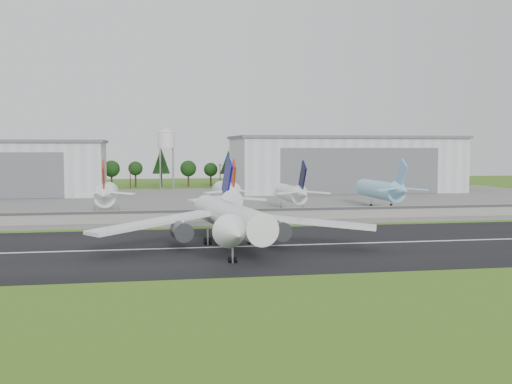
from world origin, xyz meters
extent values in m
plane|color=#335915|center=(0.00, 0.00, 0.00)|extent=(600.00, 600.00, 0.00)
cube|color=black|center=(0.00, 10.00, 0.05)|extent=(320.00, 60.00, 0.10)
cube|color=white|center=(0.00, 10.00, 0.11)|extent=(220.00, 1.00, 0.02)
cube|color=slate|center=(0.00, 120.00, 0.05)|extent=(320.00, 150.00, 0.10)
cube|color=gray|center=(0.00, 55.00, 1.75)|extent=(240.00, 0.50, 3.50)
cube|color=#38383A|center=(0.00, 54.70, 3.00)|extent=(240.00, 0.12, 0.70)
cube|color=silver|center=(75.00, 165.00, 12.00)|extent=(100.00, 45.00, 24.00)
cube|color=#595B60|center=(75.00, 165.00, 24.60)|extent=(102.00, 47.00, 1.20)
cube|color=#595B60|center=(75.00, 142.35, 10.08)|extent=(70.00, 0.30, 19.68)
cylinder|color=#99999E|center=(-8.00, 182.00, 10.00)|extent=(0.50, 0.50, 20.00)
cylinder|color=#99999E|center=(-2.00, 188.00, 10.00)|extent=(0.50, 0.50, 20.00)
cylinder|color=silver|center=(-5.00, 185.00, 23.50)|extent=(8.00, 8.00, 7.00)
cone|color=silver|center=(-5.00, 185.00, 28.20)|extent=(8.40, 8.40, 2.40)
cylinder|color=white|center=(0.18, 10.00, 6.20)|extent=(10.80, 44.37, 5.80)
cone|color=white|center=(-2.69, -14.84, 6.20)|extent=(6.45, 6.63, 5.80)
cone|color=white|center=(3.22, 36.33, 7.40)|extent=(6.51, 9.57, 5.51)
cube|color=#0E0B69|center=(3.16, 35.83, 12.70)|extent=(1.59, 9.53, 11.13)
cube|color=white|center=(14.85, 6.29, 5.40)|extent=(28.06, 15.34, 2.65)
cylinder|color=#333338|center=(9.22, 5.43, 3.80)|extent=(4.41, 5.90, 3.80)
cube|color=white|center=(8.13, 35.26, 7.80)|extent=(9.46, 4.92, 0.98)
cube|color=white|center=(-14.95, 9.73, 5.40)|extent=(26.16, 20.41, 2.65)
cylinder|color=#333338|center=(-9.66, 7.61, 3.80)|extent=(4.41, 5.90, 3.80)
cube|color=white|center=(-1.81, 36.40, 7.80)|extent=(9.52, 6.65, 0.98)
cube|color=#99999E|center=(-0.28, 6.03, 1.70)|extent=(13.37, 30.95, 3.20)
cylinder|color=black|center=(-3.95, 13.50, 0.85)|extent=(0.57, 1.54, 1.50)
cylinder|color=white|center=(-27.35, 80.00, 6.06)|extent=(6.13, 24.00, 6.13)
cone|color=white|center=(-27.35, 64.50, 7.06)|extent=(5.82, 7.00, 5.82)
cube|color=#A91F0D|center=(-27.35, 65.00, 11.86)|extent=(0.45, 8.59, 10.02)
cylinder|color=#99999E|center=(-30.85, 78.00, 1.50)|extent=(0.32, 0.32, 3.00)
cylinder|color=#99999E|center=(-23.85, 78.00, 1.50)|extent=(0.32, 0.32, 3.00)
cylinder|color=black|center=(-30.85, 78.00, 0.80)|extent=(0.40, 1.40, 1.40)
cylinder|color=white|center=(8.95, 80.00, 6.09)|extent=(6.18, 24.00, 6.18)
cone|color=white|center=(8.95, 64.50, 7.09)|extent=(5.87, 7.00, 5.87)
cube|color=#A8220C|center=(8.95, 65.00, 11.89)|extent=(0.45, 8.59, 10.02)
cylinder|color=#99999E|center=(5.45, 78.00, 1.50)|extent=(0.32, 0.32, 3.00)
cylinder|color=#99999E|center=(12.45, 78.00, 1.50)|extent=(0.32, 0.32, 3.00)
cylinder|color=black|center=(5.45, 78.00, 0.80)|extent=(0.40, 1.40, 1.40)
cylinder|color=white|center=(29.39, 80.00, 5.55)|extent=(5.10, 24.00, 5.10)
cone|color=white|center=(29.39, 64.50, 6.55)|extent=(4.84, 7.00, 4.84)
cube|color=black|center=(29.39, 65.00, 11.35)|extent=(0.45, 8.59, 10.02)
cylinder|color=#99999E|center=(25.89, 78.00, 1.50)|extent=(0.32, 0.32, 3.00)
cylinder|color=#99999E|center=(32.89, 78.00, 1.50)|extent=(0.32, 0.32, 3.00)
cylinder|color=black|center=(25.89, 78.00, 0.80)|extent=(0.40, 1.40, 1.40)
cylinder|color=#87C8EA|center=(60.94, 85.00, 6.01)|extent=(6.02, 30.00, 6.02)
cone|color=#87C8EA|center=(60.94, 66.50, 7.01)|extent=(5.71, 7.00, 5.71)
cube|color=#71AAE7|center=(60.94, 67.00, 11.81)|extent=(0.45, 8.59, 10.02)
cylinder|color=#99999E|center=(57.44, 83.00, 1.50)|extent=(0.32, 0.32, 3.00)
cylinder|color=#99999E|center=(64.44, 83.00, 1.50)|extent=(0.32, 0.32, 3.00)
cylinder|color=black|center=(57.44, 83.00, 0.80)|extent=(0.40, 1.40, 1.40)
camera|label=1|loc=(-17.69, -117.05, 20.16)|focal=45.00mm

